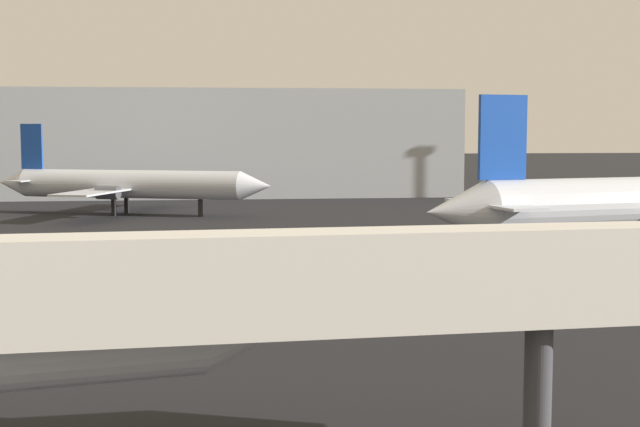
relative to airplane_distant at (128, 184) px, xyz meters
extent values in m
cone|color=silver|center=(9.73, -66.50, 0.75)|extent=(3.99, 3.75, 3.11)
cone|color=silver|center=(21.81, -42.02, 0.91)|extent=(4.37, 4.11, 3.40)
cube|color=silver|center=(24.09, -41.53, 1.25)|extent=(3.78, 8.02, 0.15)
cube|color=#1947B2|center=(24.54, -41.44, 4.98)|extent=(2.94, 0.89, 4.74)
cylinder|color=#4C4C54|center=(35.05, -34.95, 0.23)|extent=(3.05, 2.20, 1.66)
cube|color=black|center=(34.76, -37.36, -1.92)|extent=(0.55, 0.55, 2.27)
cylinder|color=silver|center=(0.21, -0.08, 0.01)|extent=(22.58, 10.33, 2.81)
cone|color=silver|center=(12.49, -4.43, 0.01)|extent=(3.85, 3.68, 2.81)
cone|color=silver|center=(-12.06, 4.28, 0.01)|extent=(3.85, 3.68, 2.81)
cube|color=silver|center=(-0.87, 0.31, -0.41)|extent=(10.70, 21.34, 0.18)
cube|color=silver|center=(-10.26, 3.64, 0.29)|extent=(3.71, 6.38, 0.12)
cube|color=#1947B2|center=(-9.92, 3.52, 3.71)|extent=(2.28, 0.99, 4.60)
cylinder|color=#4C4C54|center=(1.14, 3.89, -0.55)|extent=(2.51, 1.98, 1.32)
cylinder|color=#4C4C54|center=(-1.57, -3.74, -0.55)|extent=(2.51, 1.98, 1.32)
cube|color=black|center=(7.14, -2.53, -2.23)|extent=(0.47, 0.47, 1.67)
cube|color=black|center=(-0.38, 1.69, -2.23)|extent=(0.47, 0.47, 1.67)
cube|color=black|center=(-1.36, -1.07, -2.23)|extent=(0.47, 0.47, 1.67)
cube|color=silver|center=(9.27, -68.93, 1.84)|extent=(20.63, 2.90, 2.40)
cylinder|color=#3F3F44|center=(16.46, -68.47, -1.21)|extent=(0.70, 0.70, 3.70)
cube|color=#999EA3|center=(6.98, 28.39, 3.70)|extent=(65.50, 20.48, 13.52)
camera|label=1|loc=(8.45, -89.15, 5.41)|focal=49.38mm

